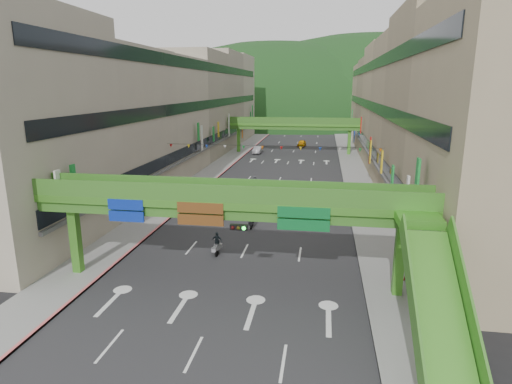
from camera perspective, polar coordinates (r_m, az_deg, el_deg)
The scene contains 23 objects.
ground at distance 24.71m, azimuth -6.87°, elevation -18.06°, with size 320.00×320.00×0.00m, color black.
road_slab at distance 71.56m, azimuth 4.01°, elevation 3.36°, with size 18.00×140.00×0.02m, color #28282B.
sidewalk_left at distance 73.30m, azimuth -4.60°, elevation 3.65°, with size 4.00×140.00×0.15m, color gray.
sidewalk_right at distance 71.47m, azimuth 12.84°, elevation 3.08°, with size 4.00×140.00×0.15m, color gray.
curb_left at distance 72.88m, azimuth -3.15°, elevation 3.62°, with size 0.20×140.00×0.18m, color #CC5959.
curb_right at distance 71.36m, azimuth 11.32°, elevation 3.15°, with size 0.20×140.00×0.18m, color gray.
building_row_left at distance 74.50m, azimuth -10.79°, elevation 10.89°, with size 12.80×95.00×19.00m.
building_row_right at distance 71.38m, azimuth 19.71°, elevation 10.21°, with size 12.80×95.00×19.00m.
overpass_near at distance 27.15m, azimuth -2.22°, elevation -2.89°, with size 28.00×12.27×7.10m.
overpass_far at distance 85.66m, azimuth 4.97°, elevation 8.71°, with size 28.00×2.20×7.10m.
hill_left at distance 181.80m, azimuth 2.35°, elevation 9.75°, with size 168.00×140.00×112.00m, color #1C4419.
hill_right at distance 201.43m, azimuth 14.58°, elevation 9.73°, with size 208.00×176.00×128.00m, color #1C4419.
bunting_string at distance 50.96m, azimuth 2.12°, elevation 5.89°, with size 26.00×0.36×0.47m.
scooter_rider_near at distance 40.51m, azimuth -0.59°, elevation -3.58°, with size 0.60×1.60×1.91m.
scooter_rider_mid at distance 50.80m, azimuth 7.68°, elevation 0.23°, with size 1.06×1.57×2.22m.
scooter_rider_left at distance 34.36m, azimuth -5.24°, elevation -6.84°, with size 0.93×1.59×1.85m.
scooter_rider_far at distance 53.41m, azimuth -0.19°, elevation 1.01°, with size 1.03×1.58×2.23m.
parked_scooter_row at distance 51.72m, azimuth 11.79°, elevation -0.42°, with size 1.60×9.35×1.08m.
car_silver at distance 86.03m, azimuth 0.18°, elevation 5.65°, with size 1.53×4.38×1.44m, color #A7A5AE.
car_yellow at distance 96.65m, azimuth 6.12°, elevation 6.47°, with size 1.66×4.13×1.41m, color #F2A304.
pedestrian_red at distance 31.21m, azimuth 19.94°, elevation -9.79°, with size 0.92×0.71×1.89m, color maroon.
pedestrian_dark at distance 50.68m, azimuth 15.71°, elevation -0.59°, with size 0.96×0.40×1.65m, color black.
pedestrian_blue at distance 42.82m, azimuth 13.68°, elevation -3.09°, with size 0.77×0.50×1.66m, color #3A4A5E.
Camera 1 is at (6.02, -20.11, 13.03)m, focal length 30.00 mm.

